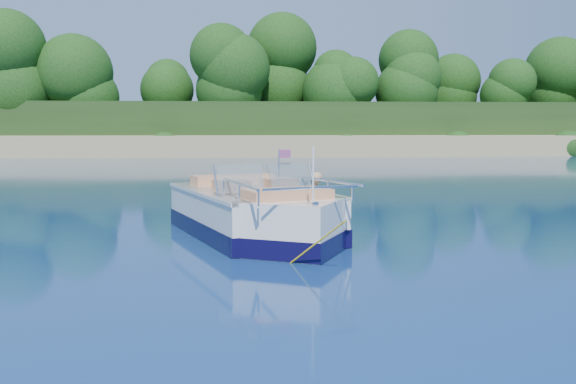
% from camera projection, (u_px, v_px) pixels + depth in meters
% --- Properties ---
extents(ground, '(160.00, 160.00, 0.00)m').
position_uv_depth(ground, '(292.00, 258.00, 10.69)').
color(ground, '#0A2449').
rests_on(ground, ground).
extents(shoreline, '(170.00, 59.00, 6.00)m').
position_uv_depth(shoreline, '(246.00, 137.00, 73.84)').
color(shoreline, tan).
rests_on(shoreline, ground).
extents(treeline, '(150.00, 7.12, 8.19)m').
position_uv_depth(treeline, '(250.00, 83.00, 50.80)').
color(treeline, '#332011').
rests_on(treeline, ground).
extents(motorboat, '(3.57, 6.11, 2.12)m').
position_uv_depth(motorboat, '(259.00, 217.00, 12.55)').
color(motorboat, silver).
rests_on(motorboat, ground).
extents(tow_tube, '(1.80, 1.80, 0.36)m').
position_uv_depth(tow_tube, '(319.00, 217.00, 14.85)').
color(tow_tube, '#E7DB00').
rests_on(tow_tube, ground).
extents(boy, '(0.68, 0.89, 1.59)m').
position_uv_depth(boy, '(314.00, 221.00, 14.81)').
color(boy, tan).
rests_on(boy, ground).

